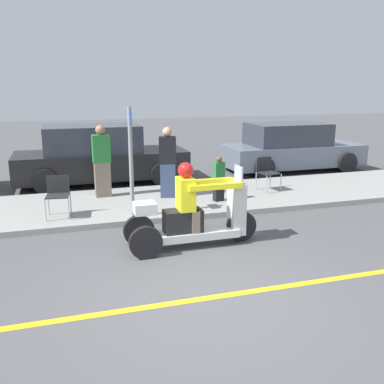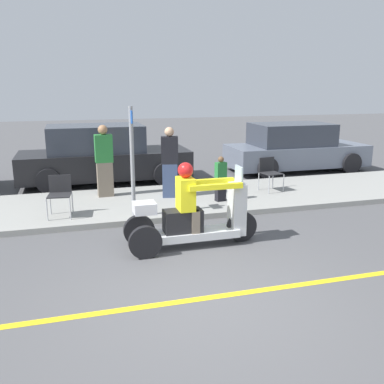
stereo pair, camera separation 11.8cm
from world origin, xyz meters
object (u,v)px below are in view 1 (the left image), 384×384
Objects in this scene: street_sign at (131,158)px; spectator_with_child at (102,163)px; spectator_end_of_line at (168,164)px; parked_car_lot_left at (99,156)px; spectator_near_curb at (219,180)px; parked_car_lot_far at (291,148)px; folding_chair_set_back at (58,192)px; folding_chair_curbside at (266,170)px; motorcycle_trike at (193,217)px.

spectator_with_child is at bearing 102.46° from street_sign.
parked_car_lot_left is (-1.35, 2.54, -0.16)m from spectator_end_of_line.
spectator_near_curb is 0.22× the size of parked_car_lot_left.
spectator_with_child is 6.53m from parked_car_lot_far.
spectator_near_curb is 1.26× the size of folding_chair_set_back.
spectator_end_of_line reaches higher than parked_car_lot_left.
spectator_with_child is 2.06× the size of folding_chair_curbside.
street_sign reaches higher than spectator_end_of_line.
folding_chair_set_back is (-1.02, -1.34, -0.31)m from spectator_with_child.
parked_car_lot_left is 2.14× the size of street_sign.
parked_car_lot_left is 6.08m from parked_car_lot_far.
spectator_with_child is at bearing 172.33° from folding_chair_curbside.
folding_chair_set_back is 0.17× the size of parked_car_lot_left.
street_sign reaches higher than spectator_near_curb.
spectator_end_of_line is at bearing -151.36° from parked_car_lot_far.
spectator_with_child is 1.02× the size of spectator_end_of_line.
spectator_near_curb is 3.51m from folding_chair_set_back.
spectator_end_of_line is 2.01× the size of folding_chair_set_back.
parked_car_lot_far is at bearing 25.35° from folding_chair_set_back.
spectator_near_curb reaches higher than folding_chair_curbside.
street_sign is (1.42, -0.48, 0.69)m from folding_chair_set_back.
folding_chair_curbside is at bearing -129.78° from parked_car_lot_far.
spectator_near_curb is 4.94m from parked_car_lot_far.
spectator_with_child is (-1.17, 3.43, 0.41)m from motorcycle_trike.
spectator_end_of_line is at bearing -19.10° from spectator_with_child.
spectator_end_of_line is 0.75× the size of street_sign.
motorcycle_trike is at bearing -95.71° from spectator_end_of_line.
parked_car_lot_far is (5.02, 5.51, 0.19)m from motorcycle_trike.
motorcycle_trike is 3.65m from spectator_with_child.
parked_car_lot_left reaches higher than folding_chair_set_back.
motorcycle_trike is at bearing -134.51° from folding_chair_curbside.
folding_chair_set_back is at bearing -127.20° from spectator_with_child.
parked_car_lot_far is (6.19, 2.08, -0.22)m from spectator_with_child.
spectator_near_curb is 0.23× the size of parked_car_lot_far.
street_sign is at bearing -128.85° from spectator_end_of_line.
parked_car_lot_far reaches higher than spectator_near_curb.
folding_chair_set_back is (-3.50, -0.15, 0.01)m from spectator_near_curb.
parked_car_lot_far is at bearing 47.65° from motorcycle_trike.
motorcycle_trike is at bearing -64.54° from street_sign.
motorcycle_trike is 1.06× the size of street_sign.
folding_chair_set_back is (-2.48, -0.83, -0.29)m from spectator_end_of_line.
parked_car_lot_left is 1.06× the size of parked_car_lot_far.
parked_car_lot_far is (7.21, 3.41, 0.09)m from folding_chair_set_back.
street_sign is (-1.06, -1.32, 0.40)m from spectator_end_of_line.
street_sign is (-0.77, 1.61, 0.79)m from motorcycle_trike.
folding_chair_set_back is at bearing -154.65° from parked_car_lot_far.
parked_car_lot_left is at bearing 100.94° from motorcycle_trike.
folding_chair_set_back is at bearing 136.21° from motorcycle_trike.
spectator_with_child is 0.36× the size of parked_car_lot_left.
folding_chair_curbside is at bearing -33.39° from parked_car_lot_left.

